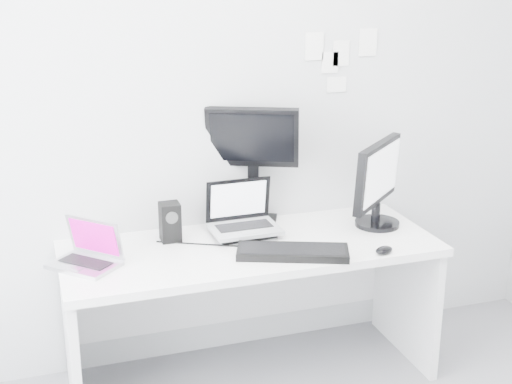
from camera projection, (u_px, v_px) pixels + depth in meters
back_wall at (229, 104)px, 3.56m from camera, size 3.60×0.00×3.60m
desk at (251, 313)px, 3.54m from camera, size 1.80×0.70×0.73m
macbook at (82, 244)px, 3.14m from camera, size 0.36×0.36×0.22m
speaker at (170, 222)px, 3.45m from camera, size 0.11×0.11×0.19m
dell_laptop at (245, 209)px, 3.50m from camera, size 0.34×0.27×0.28m
rear_monitor at (253, 163)px, 3.64m from camera, size 0.49×0.34×0.63m
samsung_monitor at (379, 183)px, 3.61m from camera, size 0.52×0.51×0.46m
keyboard at (293, 252)px, 3.30m from camera, size 0.55×0.36×0.03m
mouse at (384, 250)px, 3.32m from camera, size 0.11×0.10×0.03m
wall_note_0 at (314, 46)px, 3.60m from camera, size 0.10×0.00×0.14m
wall_note_1 at (341, 53)px, 3.66m from camera, size 0.09×0.00×0.13m
wall_note_2 at (368, 42)px, 3.69m from camera, size 0.10×0.00×0.14m
wall_note_3 at (337, 84)px, 3.70m from camera, size 0.11×0.00×0.08m
wall_note_4 at (330, 62)px, 3.66m from camera, size 0.09×0.00×0.11m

